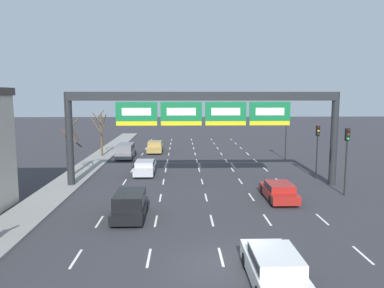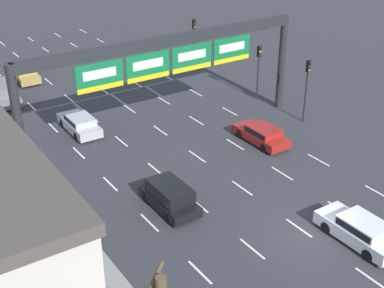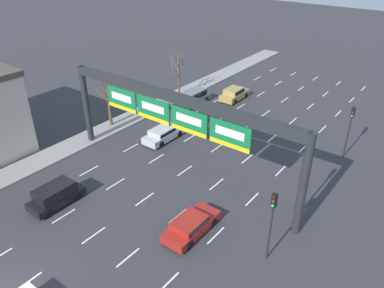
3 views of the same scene
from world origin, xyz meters
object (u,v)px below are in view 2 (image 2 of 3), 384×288
Objects in this scene: suv_black at (170,195)px; traffic_light_far_end at (259,62)px; car_gold at (24,73)px; car_red at (262,134)px; traffic_light_near_gantry at (307,79)px; sign_gantry at (168,59)px; car_silver at (80,123)px; suv_grey at (3,92)px; traffic_light_mid_block at (194,34)px; car_white at (360,230)px.

traffic_light_far_end is (15.06, 10.26, 2.46)m from suv_black.
suv_black is 0.87× the size of traffic_light_far_end.
car_gold is 24.34m from car_red.
traffic_light_near_gantry is 5.58m from traffic_light_far_end.
traffic_light_far_end reaches higher than car_gold.
car_red is at bearing -41.09° from sign_gantry.
car_silver is 0.96× the size of suv_grey.
car_silver is 0.93× the size of traffic_light_mid_block.
traffic_light_far_end is (0.04, -9.68, -0.18)m from traffic_light_mid_block.
sign_gantry is 16.61m from suv_grey.
suv_black is at bearing -126.99° from traffic_light_mid_block.
car_gold is at bearing 114.68° from car_red.
car_gold is at bearing 126.12° from traffic_light_near_gantry.
suv_grey reaches higher than car_silver.
sign_gantry is 4.43× the size of traffic_light_near_gantry.
car_red is 0.96× the size of car_white.
traffic_light_near_gantry reaches higher than suv_black.
suv_grey is 1.07× the size of car_red.
traffic_light_near_gantry reaches higher than car_silver.
car_red is at bearing 74.39° from car_white.
suv_grey is 1.03× the size of car_white.
traffic_light_mid_block is (5.06, 16.33, 2.84)m from car_red.
suv_grey is 18.62m from traffic_light_mid_block.
traffic_light_mid_block is (10.13, 11.90, -2.46)m from sign_gantry.
car_white is 15.68m from traffic_light_near_gantry.
suv_black is (0.21, -25.73, 0.10)m from car_gold.
suv_grey is at bearing 121.37° from sign_gantry.
traffic_light_mid_block reaches higher than car_gold.
car_silver is 0.98× the size of traffic_light_far_end.
suv_black reaches higher than car_gold.
traffic_light_near_gantry is at bearing -53.88° from car_gold.
traffic_light_far_end is at bearing -89.78° from traffic_light_mid_block.
traffic_light_near_gantry and traffic_light_mid_block have the same top height.
car_gold is at bearing 53.00° from suv_grey.
car_gold reaches higher than car_white.
car_silver is at bearing 171.57° from traffic_light_far_end.
suv_grey reaches higher than suv_black.
traffic_light_near_gantry reaches higher than car_gold.
sign_gantry reaches higher than suv_black.
traffic_light_mid_block is at bearing 73.46° from car_white.
traffic_light_far_end is at bearing 34.29° from suv_black.
car_gold is at bearing 101.44° from car_white.
car_red is (5.08, -4.43, -5.30)m from sign_gantry.
traffic_light_mid_block is (15.23, -5.79, 2.74)m from car_gold.
car_red is 17.33m from traffic_light_mid_block.
car_white is (10.01, -29.76, -0.18)m from suv_grey.
traffic_light_mid_block is at bearing 90.22° from traffic_light_far_end.
traffic_light_near_gantry is at bearing -26.99° from car_silver.
car_red is at bearing 19.93° from suv_black.
traffic_light_mid_block is (-0.13, 15.25, 0.00)m from traffic_light_near_gantry.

